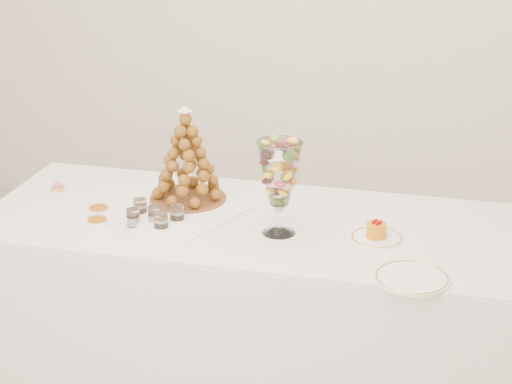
% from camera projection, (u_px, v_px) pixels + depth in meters
% --- Properties ---
extents(buffet_table, '(2.17, 0.97, 0.81)m').
position_uv_depth(buffet_table, '(248.00, 309.00, 3.52)').
color(buffet_table, white).
rests_on(buffet_table, ground).
extents(lace_tray, '(0.63, 0.55, 0.02)m').
position_uv_depth(lace_tray, '(170.00, 209.00, 3.45)').
color(lace_tray, white).
rests_on(lace_tray, buffet_table).
extents(macaron_vase, '(0.17, 0.17, 0.37)m').
position_uv_depth(macaron_vase, '(279.00, 174.00, 3.17)').
color(macaron_vase, white).
rests_on(macaron_vase, buffet_table).
extents(cake_plate, '(0.20, 0.20, 0.01)m').
position_uv_depth(cake_plate, '(377.00, 238.00, 3.21)').
color(cake_plate, white).
rests_on(cake_plate, buffet_table).
extents(spare_plate, '(0.26, 0.26, 0.01)m').
position_uv_depth(spare_plate, '(412.00, 278.00, 2.90)').
color(spare_plate, white).
rests_on(spare_plate, buffet_table).
extents(pink_tart, '(0.06, 0.06, 0.04)m').
position_uv_depth(pink_tart, '(58.00, 187.00, 3.66)').
color(pink_tart, tan).
rests_on(pink_tart, buffet_table).
extents(verrine_a, '(0.07, 0.07, 0.07)m').
position_uv_depth(verrine_a, '(140.00, 208.00, 3.40)').
color(verrine_a, white).
rests_on(verrine_a, buffet_table).
extents(verrine_b, '(0.07, 0.07, 0.07)m').
position_uv_depth(verrine_b, '(155.00, 215.00, 3.32)').
color(verrine_b, white).
rests_on(verrine_b, buffet_table).
extents(verrine_c, '(0.06, 0.06, 0.08)m').
position_uv_depth(verrine_c, '(177.00, 214.00, 3.33)').
color(verrine_c, white).
rests_on(verrine_c, buffet_table).
extents(verrine_d, '(0.06, 0.06, 0.07)m').
position_uv_depth(verrine_d, '(133.00, 217.00, 3.31)').
color(verrine_d, white).
rests_on(verrine_d, buffet_table).
extents(verrine_e, '(0.06, 0.06, 0.07)m').
position_uv_depth(verrine_e, '(161.00, 222.00, 3.26)').
color(verrine_e, white).
rests_on(verrine_e, buffet_table).
extents(ramekin_back, '(0.09, 0.09, 0.03)m').
position_uv_depth(ramekin_back, '(99.00, 211.00, 3.42)').
color(ramekin_back, white).
rests_on(ramekin_back, buffet_table).
extents(ramekin_front, '(0.09, 0.09, 0.03)m').
position_uv_depth(ramekin_front, '(97.00, 223.00, 3.31)').
color(ramekin_front, white).
rests_on(ramekin_front, buffet_table).
extents(croquembouche, '(0.32, 0.32, 0.39)m').
position_uv_depth(croquembouche, '(187.00, 155.00, 3.46)').
color(croquembouche, brown).
rests_on(croquembouche, lace_tray).
extents(mousse_cake, '(0.08, 0.08, 0.07)m').
position_uv_depth(mousse_cake, '(376.00, 230.00, 3.20)').
color(mousse_cake, orange).
rests_on(mousse_cake, cake_plate).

